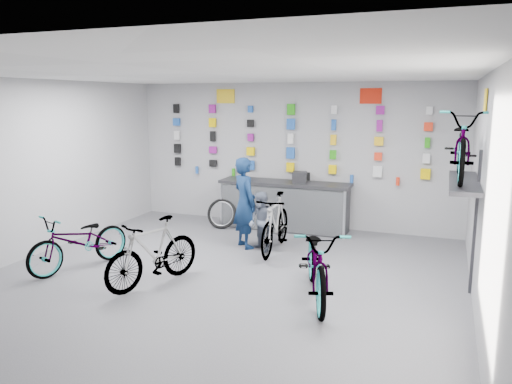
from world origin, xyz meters
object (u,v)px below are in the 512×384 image
at_px(bike_right, 317,262).
at_px(clerk, 245,203).
at_px(bike_left, 79,241).
at_px(customer, 261,222).
at_px(bike_service, 275,223).
at_px(bike_center, 153,252).
at_px(counter, 284,206).

xyz_separation_m(bike_right, clerk, (-1.82, 1.87, 0.30)).
height_order(bike_left, bike_right, bike_right).
bearing_deg(customer, bike_service, 50.15).
bearing_deg(bike_center, counter, 97.38).
height_order(bike_right, bike_service, bike_right).
bearing_deg(bike_service, counter, 98.31).
height_order(bike_center, bike_service, bike_service).
bearing_deg(counter, bike_right, -65.26).
distance_m(counter, bike_service, 1.54).
relative_size(bike_right, bike_service, 1.16).
bearing_deg(clerk, bike_left, 85.92).
bearing_deg(bike_center, bike_service, 82.24).
height_order(bike_left, bike_center, bike_center).
height_order(bike_service, clerk, clerk).
bearing_deg(bike_center, customer, 86.57).
relative_size(bike_left, customer, 1.63).
bearing_deg(clerk, bike_right, 174.23).
height_order(counter, clerk, clerk).
xyz_separation_m(bike_left, customer, (2.36, 1.91, 0.08)).
bearing_deg(bike_left, customer, 57.23).
relative_size(bike_left, bike_right, 0.88).
relative_size(bike_center, clerk, 0.99).
height_order(bike_left, bike_service, bike_service).
height_order(counter, bike_left, counter).
height_order(bike_right, customer, customer).
relative_size(bike_center, bike_right, 0.82).
xyz_separation_m(counter, bike_center, (-0.81, -3.67, 0.01)).
xyz_separation_m(bike_center, customer, (0.90, 2.08, 0.04)).
xyz_separation_m(counter, bike_left, (-2.27, -3.49, -0.03)).
bearing_deg(customer, bike_left, -109.80).
bearing_deg(customer, clerk, -169.18).
bearing_deg(bike_right, bike_service, 104.19).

